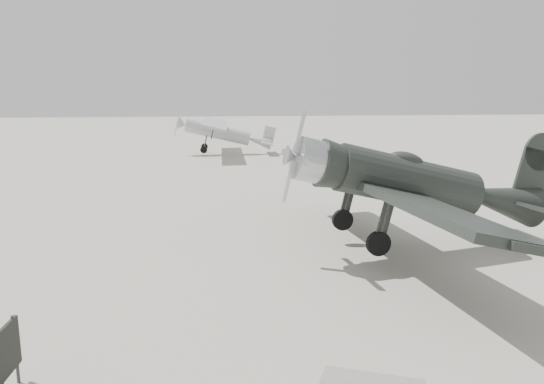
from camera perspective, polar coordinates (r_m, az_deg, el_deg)
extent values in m
plane|color=#A9A596|center=(18.25, 4.55, -5.21)|extent=(160.00, 160.00, 0.00)
cylinder|color=black|center=(16.90, 14.28, 0.94)|extent=(4.73, 2.00, 1.46)
cone|color=black|center=(18.74, 23.66, 1.48)|extent=(2.86, 1.67, 1.36)
cylinder|color=#B6B9BB|center=(15.69, 3.93, 0.49)|extent=(1.09, 1.40, 1.29)
cone|color=#B6B9BB|center=(15.51, 1.72, 0.39)|extent=(0.43, 0.62, 0.58)
cube|color=#B6B9BB|center=(15.53, 1.98, 0.40)|extent=(0.08, 0.19, 2.71)
ellipsoid|color=black|center=(16.71, 13.75, 3.10)|extent=(1.22, 0.84, 0.48)
cube|color=black|center=(16.65, 11.99, -0.39)|extent=(3.68, 12.69, 0.23)
cube|color=black|center=(19.24, 25.66, 1.71)|extent=(1.67, 4.49, 0.10)
cube|color=black|center=(19.23, 26.24, 4.32)|extent=(1.26, 0.25, 1.88)
cylinder|color=black|center=(15.60, 12.60, -6.63)|extent=(0.72, 0.25, 0.71)
cylinder|color=black|center=(18.06, 8.70, -4.03)|extent=(0.72, 0.25, 0.71)
cylinder|color=#333333|center=(15.40, 12.71, -4.15)|extent=(0.13, 0.13, 1.46)
cylinder|color=#333333|center=(17.89, 8.76, -1.87)|extent=(0.13, 0.13, 1.46)
cylinder|color=black|center=(19.48, 26.13, 0.27)|extent=(0.24, 0.11, 0.23)
cylinder|color=#A3A6A8|center=(41.69, -5.86, 6.44)|extent=(5.04, 1.15, 1.06)
cone|color=#A3A6A8|center=(41.81, -1.19, 6.51)|extent=(1.76, 1.00, 0.97)
cone|color=#A3A6A8|center=(41.80, -9.73, 6.35)|extent=(0.60, 1.01, 1.00)
cube|color=#A3A6A8|center=(41.83, -10.26, 6.33)|extent=(0.05, 0.14, 2.13)
cube|color=#A3A6A8|center=(41.65, -6.41, 7.25)|extent=(2.02, 10.66, 0.17)
cube|color=#A3A6A8|center=(41.85, -0.53, 6.58)|extent=(0.93, 3.30, 0.08)
cube|color=#A3A6A8|center=(41.81, -0.40, 7.44)|extent=(0.87, 0.09, 1.26)
cylinder|color=black|center=(40.79, -6.91, 4.24)|extent=(0.54, 0.14, 0.54)
cylinder|color=black|center=(42.90, -6.85, 4.58)|extent=(0.54, 0.14, 0.54)
cylinder|color=#333333|center=(40.73, -6.93, 5.01)|extent=(0.09, 0.09, 1.16)
cylinder|color=#333333|center=(42.84, -6.87, 5.31)|extent=(0.09, 0.09, 1.16)
cylinder|color=black|center=(41.89, -0.26, 6.12)|extent=(0.18, 0.07, 0.17)
cylinder|color=#333333|center=(10.19, -27.18, -16.38)|extent=(0.06, 0.06, 1.27)
cylinder|color=#333333|center=(10.66, -25.87, -15.00)|extent=(0.06, 0.06, 1.27)
cube|color=black|center=(10.36, -26.58, -14.95)|extent=(0.11, 0.88, 0.88)
cube|color=beige|center=(10.35, -26.78, -14.69)|extent=(0.05, 0.68, 0.18)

